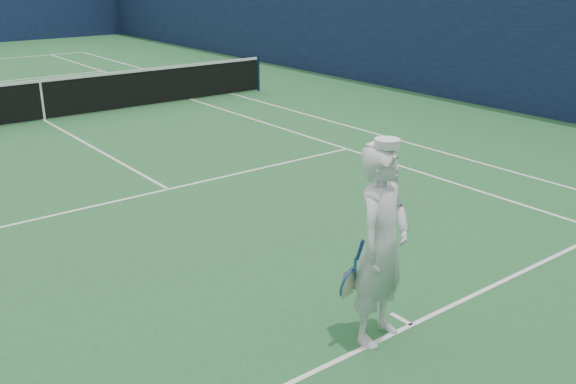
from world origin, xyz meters
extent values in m
plane|color=#256130|center=(0.00, 0.00, 0.00)|extent=(80.00, 80.00, 0.00)
cube|color=white|center=(0.00, -11.88, 0.00)|extent=(11.03, 0.06, 0.01)
cube|color=white|center=(5.49, 0.00, 0.00)|extent=(0.06, 23.83, 0.01)
cube|color=white|center=(4.12, 0.00, 0.00)|extent=(0.06, 23.77, 0.01)
cube|color=white|center=(0.00, -6.40, 0.00)|extent=(8.23, 0.06, 0.01)
cube|color=white|center=(0.00, 0.00, 0.00)|extent=(0.06, 12.80, 0.01)
cube|color=white|center=(0.00, -11.73, 0.00)|extent=(0.06, 0.30, 0.01)
cube|color=#0E1936|center=(10.00, 0.00, 2.00)|extent=(0.12, 36.12, 4.00)
cylinder|color=#141E4C|center=(6.40, 0.00, 0.54)|extent=(0.09, 0.09, 1.07)
cube|color=black|center=(0.00, 0.00, 0.50)|extent=(12.79, 0.02, 0.92)
cube|color=white|center=(0.00, 0.00, 0.97)|extent=(12.79, 0.04, 0.07)
cube|color=white|center=(0.00, 0.00, 0.47)|extent=(0.05, 0.03, 0.94)
imported|color=white|center=(-0.45, -11.81, 1.02)|extent=(0.85, 0.67, 2.05)
cylinder|color=white|center=(-0.45, -11.81, 2.07)|extent=(0.24, 0.24, 0.08)
cube|color=white|center=(-0.48, -11.69, 2.04)|extent=(0.20, 0.14, 0.02)
cylinder|color=navy|center=(-0.74, -11.81, 1.07)|extent=(0.06, 0.10, 0.22)
cube|color=#1B4894|center=(-0.74, -11.75, 0.89)|extent=(0.03, 0.03, 0.14)
torus|color=#1B4894|center=(-0.77, -11.69, 0.68)|extent=(0.31, 0.17, 0.29)
cube|color=beige|center=(-0.77, -11.69, 0.68)|extent=(0.21, 0.06, 0.30)
sphere|color=#B1CD17|center=(-0.22, -11.65, 1.13)|extent=(0.07, 0.07, 0.07)
sphere|color=#B1CD17|center=(-0.19, -11.62, 1.16)|extent=(0.07, 0.07, 0.07)
camera|label=1|loc=(-4.68, -15.78, 3.64)|focal=40.00mm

